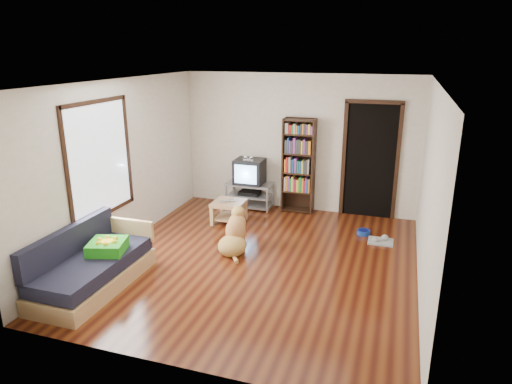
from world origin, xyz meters
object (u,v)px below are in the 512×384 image
(coffee_table, at_px, (229,208))
(green_cushion, at_px, (107,247))
(laptop, at_px, (228,201))
(grey_rag, at_px, (381,241))
(tv_stand, at_px, (250,194))
(sofa, at_px, (91,268))
(bookshelf, at_px, (299,161))
(dog, at_px, (235,235))
(crt_tv, at_px, (250,171))
(dog_bowl, at_px, (363,232))

(coffee_table, bearing_deg, green_cushion, -106.82)
(laptop, xyz_separation_m, grey_rag, (2.68, -0.05, -0.40))
(grey_rag, relative_size, tv_stand, 0.44)
(tv_stand, height_order, coffee_table, tv_stand)
(tv_stand, bearing_deg, grey_rag, -20.71)
(grey_rag, bearing_deg, tv_stand, 159.29)
(grey_rag, bearing_deg, coffee_table, 178.35)
(coffee_table, bearing_deg, laptop, -90.00)
(sofa, bearing_deg, green_cushion, 59.49)
(bookshelf, relative_size, coffee_table, 3.27)
(grey_rag, height_order, bookshelf, bookshelf)
(bookshelf, height_order, dog, bookshelf)
(laptop, height_order, bookshelf, bookshelf)
(grey_rag, relative_size, coffee_table, 0.73)
(laptop, distance_m, coffee_table, 0.13)
(crt_tv, xyz_separation_m, sofa, (-0.97, -3.65, -0.48))
(laptop, relative_size, grey_rag, 0.71)
(dog_bowl, bearing_deg, green_cushion, -139.40)
(laptop, height_order, tv_stand, tv_stand)
(bookshelf, bearing_deg, tv_stand, -174.37)
(dog_bowl, relative_size, tv_stand, 0.24)
(green_cushion, distance_m, bookshelf, 3.98)
(laptop, bearing_deg, tv_stand, 51.91)
(crt_tv, bearing_deg, sofa, -104.93)
(green_cushion, relative_size, dog_bowl, 2.09)
(laptop, distance_m, tv_stand, 0.95)
(coffee_table, bearing_deg, dog_bowl, 4.16)
(dog_bowl, bearing_deg, dog, -145.32)
(tv_stand, relative_size, bookshelf, 0.50)
(grey_rag, height_order, crt_tv, crt_tv)
(tv_stand, bearing_deg, laptop, -95.45)
(tv_stand, bearing_deg, sofa, -105.02)
(sofa, bearing_deg, dog_bowl, 41.64)
(laptop, distance_m, crt_tv, 1.01)
(tv_stand, xyz_separation_m, sofa, (-0.97, -3.63, -0.01))
(dog_bowl, distance_m, tv_stand, 2.41)
(dog_bowl, bearing_deg, tv_stand, 162.34)
(bookshelf, bearing_deg, crt_tv, -175.68)
(grey_rag, bearing_deg, crt_tv, 158.87)
(dog_bowl, height_order, grey_rag, dog_bowl)
(grey_rag, relative_size, crt_tv, 0.69)
(green_cushion, bearing_deg, dog, 30.86)
(laptop, height_order, sofa, sofa)
(dog_bowl, relative_size, dog, 0.26)
(crt_tv, height_order, sofa, crt_tv)
(dog_bowl, distance_m, sofa, 4.37)
(dog_bowl, distance_m, grey_rag, 0.39)
(dog_bowl, height_order, tv_stand, tv_stand)
(tv_stand, distance_m, sofa, 3.76)
(sofa, height_order, dog, sofa)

